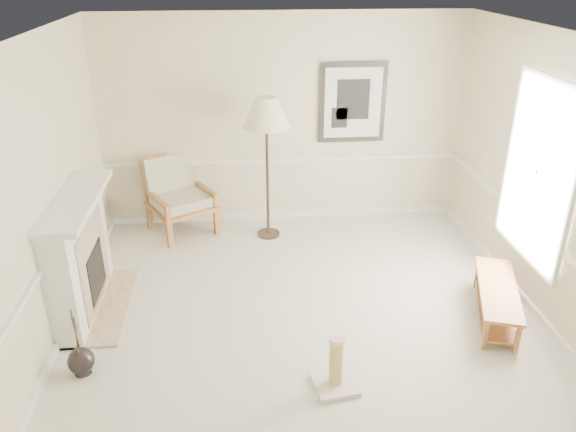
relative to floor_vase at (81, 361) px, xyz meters
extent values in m
plane|color=silver|center=(2.15, 0.50, -0.13)|extent=(5.50, 5.50, 0.00)
cube|color=beige|center=(2.15, 3.25, 1.32)|extent=(5.00, 0.04, 2.90)
cube|color=beige|center=(2.15, -2.25, 1.32)|extent=(5.00, 0.04, 2.90)
cube|color=beige|center=(-0.35, 0.50, 1.32)|extent=(0.04, 5.50, 2.90)
cube|color=beige|center=(4.65, 0.50, 1.32)|extent=(0.04, 5.50, 2.90)
cube|color=white|center=(2.15, 0.50, 2.77)|extent=(5.00, 5.50, 0.04)
cube|color=white|center=(2.15, 3.23, -0.08)|extent=(4.95, 0.04, 0.10)
cube|color=white|center=(2.15, 3.23, 0.77)|extent=(4.95, 0.04, 0.05)
cube|color=white|center=(4.61, 0.90, 1.37)|extent=(0.03, 1.20, 1.80)
cube|color=white|center=(4.60, 0.90, 1.37)|extent=(0.05, 1.34, 1.94)
cube|color=black|center=(3.10, 3.22, 1.57)|extent=(0.92, 0.04, 1.10)
cube|color=white|center=(3.10, 3.19, 1.57)|extent=(0.78, 0.01, 0.96)
cube|color=black|center=(3.10, 3.19, 1.62)|extent=(0.45, 0.01, 0.55)
cube|color=white|center=(-0.21, 1.10, 0.49)|extent=(0.28, 1.50, 1.25)
cube|color=white|center=(-0.16, 1.10, 1.15)|extent=(0.46, 1.64, 0.06)
cube|color=#C6B28E|center=(-0.06, 1.10, 0.42)|extent=(0.02, 1.05, 0.95)
cube|color=black|center=(-0.05, 1.10, 0.29)|extent=(0.02, 0.62, 0.58)
cube|color=#D09145|center=(-0.05, 1.10, 0.03)|extent=(0.01, 0.66, 0.05)
cube|color=#C6B28E|center=(-0.05, 1.10, -0.12)|extent=(0.60, 1.50, 0.03)
sphere|color=black|center=(0.00, 0.00, 0.01)|extent=(0.25, 0.25, 0.25)
cylinder|color=black|center=(0.00, 0.00, -0.10)|extent=(0.16, 0.16, 0.07)
cylinder|color=black|center=(0.00, 0.00, 0.33)|extent=(0.03, 0.11, 0.39)
cylinder|color=black|center=(0.00, 0.00, 0.30)|extent=(0.03, 0.13, 0.32)
cylinder|color=black|center=(0.00, 0.00, 0.36)|extent=(0.02, 0.06, 0.46)
cube|color=olive|center=(0.58, 2.43, 0.08)|extent=(0.09, 0.09, 0.43)
cube|color=olive|center=(0.23, 3.03, 0.08)|extent=(0.09, 0.09, 0.43)
cube|color=olive|center=(1.18, 2.77, 0.08)|extent=(0.09, 0.09, 0.43)
cube|color=olive|center=(0.84, 3.37, 0.08)|extent=(0.09, 0.09, 0.43)
cube|color=olive|center=(0.71, 2.90, 0.26)|extent=(1.07, 1.07, 0.06)
cube|color=olive|center=(0.53, 3.21, 0.61)|extent=(0.77, 0.55, 0.61)
cube|color=olive|center=(0.40, 2.73, 0.45)|extent=(0.45, 0.72, 0.06)
cube|color=olive|center=(1.01, 3.07, 0.45)|extent=(0.45, 0.72, 0.06)
cube|color=white|center=(0.71, 2.90, 0.36)|extent=(0.98, 0.98, 0.13)
cube|color=white|center=(0.56, 3.15, 0.63)|extent=(0.73, 0.55, 0.55)
cylinder|color=black|center=(1.89, 2.68, -0.12)|extent=(0.31, 0.31, 0.03)
cylinder|color=black|center=(1.89, 2.68, 0.76)|extent=(0.04, 0.04, 1.73)
cone|color=#F1E9C1|center=(1.89, 2.68, 1.60)|extent=(0.76, 0.76, 0.38)
cube|color=olive|center=(4.18, 0.51, 0.22)|extent=(0.78, 1.35, 0.04)
cube|color=olive|center=(4.18, 0.51, -0.04)|extent=(0.70, 1.24, 0.03)
cube|color=olive|center=(3.86, 0.00, 0.03)|extent=(0.06, 0.06, 0.33)
cube|color=olive|center=(4.14, -0.09, 0.03)|extent=(0.06, 0.06, 0.33)
cube|color=olive|center=(4.23, 1.12, 0.03)|extent=(0.06, 0.06, 0.33)
cube|color=olive|center=(4.51, 1.03, 0.03)|extent=(0.06, 0.06, 0.33)
cube|color=silver|center=(2.31, -0.39, -0.11)|extent=(0.43, 0.43, 0.05)
cylinder|color=tan|center=(2.31, -0.39, 0.14)|extent=(0.12, 0.12, 0.45)
cylinder|color=silver|center=(2.31, -0.39, 0.38)|extent=(0.14, 0.14, 0.04)
camera|label=1|loc=(1.52, -4.27, 3.40)|focal=35.00mm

